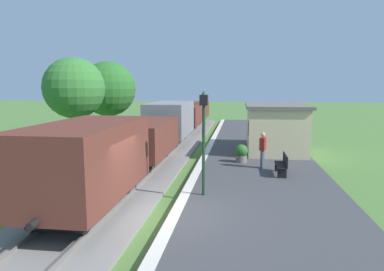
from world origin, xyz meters
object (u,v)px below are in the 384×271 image
potted_planter (241,153)px  bench_down_platform (266,132)px  freight_train (168,125)px  lamp_post_near (204,124)px  station_hut (275,127)px  tree_field_left (108,89)px  bench_near_hut (282,164)px  tree_trackside_far (74,88)px  person_waiting (263,149)px

potted_planter → bench_down_platform: bearing=77.8°
freight_train → lamp_post_near: (3.46, -10.59, 1.28)m
potted_planter → lamp_post_near: bearing=-103.5°
bench_down_platform → potted_planter: 8.38m
station_hut → bench_down_platform: size_ratio=3.87×
bench_down_platform → tree_field_left: bearing=170.0°
bench_near_hut → potted_planter: (-1.77, 2.31, 0.00)m
freight_train → station_hut: station_hut is taller
station_hut → potted_planter: size_ratio=6.33×
tree_trackside_far → bench_down_platform: bearing=22.9°
station_hut → bench_near_hut: size_ratio=3.87×
bench_near_hut → tree_trackside_far: (-12.12, 5.38, 3.24)m
bench_down_platform → lamp_post_near: size_ratio=0.41×
station_hut → tree_trackside_far: 12.57m
person_waiting → lamp_post_near: bearing=80.7°
bench_near_hut → person_waiting: person_waiting is taller
station_hut → freight_train: bearing=169.5°
station_hut → tree_field_left: bearing=152.6°
lamp_post_near → tree_field_left: size_ratio=0.61×
bench_down_platform → lamp_post_near: 14.33m
station_hut → lamp_post_near: size_ratio=1.57×
person_waiting → tree_trackside_far: size_ratio=0.29×
person_waiting → station_hut: bearing=-83.5°
lamp_post_near → person_waiting: bearing=62.5°
potted_planter → lamp_post_near: lamp_post_near is taller
person_waiting → bench_near_hut: bearing=142.9°
bench_near_hut → potted_planter: 2.91m
station_hut → tree_field_left: tree_field_left is taller
person_waiting → tree_field_left: (-11.98, 11.60, 2.65)m
potted_planter → tree_field_left: bearing=136.5°
tree_trackside_far → potted_planter: bearing=-16.5°
person_waiting → potted_planter: (-0.98, 1.16, -0.46)m
station_hut → tree_trackside_far: size_ratio=0.99×
station_hut → bench_down_platform: (-0.21, 4.50, -0.93)m
bench_down_platform → tree_trackside_far: (-12.12, -5.12, 3.24)m
potted_planter → freight_train: bearing=134.2°
station_hut → bench_near_hut: 6.07m
freight_train → person_waiting: bearing=-46.5°
person_waiting → potted_planter: 1.59m
person_waiting → tree_field_left: tree_field_left is taller
bench_down_platform → lamp_post_near: bearing=-102.7°
bench_near_hut → tree_field_left: (-12.77, 12.74, 3.11)m
station_hut → tree_trackside_far: (-12.34, -0.62, 2.31)m
lamp_post_near → tree_trackside_far: tree_trackside_far is taller
freight_train → station_hut: bearing=-10.5°
potted_planter → bench_near_hut: bearing=-52.5°
freight_train → tree_trackside_far: 6.33m
bench_near_hut → person_waiting: size_ratio=0.88×
freight_train → lamp_post_near: bearing=-71.9°
bench_near_hut → potted_planter: potted_planter is taller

